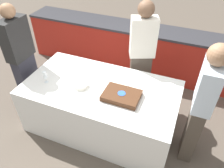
% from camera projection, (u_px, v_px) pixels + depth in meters
% --- Properties ---
extents(ground_plane, '(14.00, 14.00, 0.00)m').
position_uv_depth(ground_plane, '(102.00, 124.00, 3.39)').
color(ground_plane, brown).
extents(back_counter, '(4.40, 0.58, 0.92)m').
position_uv_depth(back_counter, '(135.00, 49.00, 4.27)').
color(back_counter, '#A82319').
rests_on(back_counter, ground_plane).
extents(dining_table, '(2.08, 1.12, 0.75)m').
position_uv_depth(dining_table, '(101.00, 107.00, 3.15)').
color(dining_table, white).
rests_on(dining_table, ground_plane).
extents(cake, '(0.50, 0.37, 0.08)m').
position_uv_depth(cake, '(122.00, 96.00, 2.73)').
color(cake, '#B7B2AD').
rests_on(cake, dining_table).
extents(plate_stack, '(0.20, 0.20, 0.05)m').
position_uv_depth(plate_stack, '(81.00, 85.00, 2.90)').
color(plate_stack, white).
rests_on(plate_stack, dining_table).
extents(wine_glass, '(0.06, 0.06, 0.17)m').
position_uv_depth(wine_glass, '(45.00, 75.00, 2.93)').
color(wine_glass, white).
rests_on(wine_glass, dining_table).
extents(side_plate_near_cake, '(0.22, 0.22, 0.00)m').
position_uv_depth(side_plate_near_cake, '(125.00, 81.00, 3.00)').
color(side_plate_near_cake, white).
rests_on(side_plate_near_cake, dining_table).
extents(side_plate_right_edge, '(0.22, 0.22, 0.00)m').
position_uv_depth(side_plate_right_edge, '(165.00, 101.00, 2.70)').
color(side_plate_right_edge, white).
rests_on(side_plate_right_edge, dining_table).
extents(person_cutting_cake, '(0.42, 0.33, 1.70)m').
position_uv_depth(person_cutting_cake, '(142.00, 54.00, 3.28)').
color(person_cutting_cake, '#4C4238').
rests_on(person_cutting_cake, ground_plane).
extents(person_seated_left, '(0.20, 0.41, 1.70)m').
position_uv_depth(person_seated_left, '(22.00, 59.00, 3.20)').
color(person_seated_left, '#282833').
rests_on(person_seated_left, ground_plane).
extents(person_seated_right, '(0.23, 0.41, 1.65)m').
position_uv_depth(person_seated_right, '(201.00, 106.00, 2.48)').
color(person_seated_right, '#4C4238').
rests_on(person_seated_right, ground_plane).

